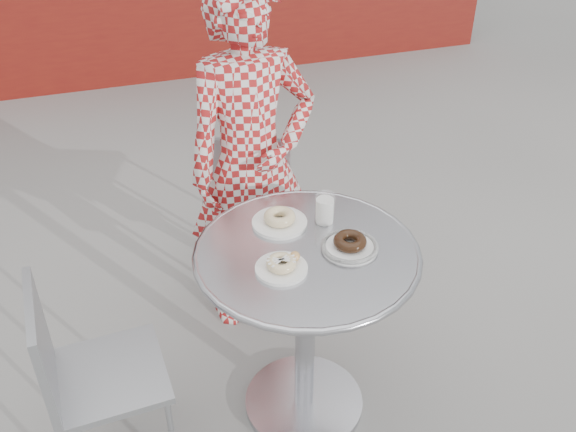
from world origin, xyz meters
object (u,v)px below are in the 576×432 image
object	(u,v)px
chair_far	(252,227)
plate_near	(282,265)
chair_left	(113,407)
plate_checker	(350,245)
plate_far	(280,220)
bistro_table	(306,293)
milk_cup	(325,209)
seated_person	(252,164)

from	to	relation	value
chair_far	plate_near	distance (m)	1.15
chair_left	plate_checker	xyz separation A→B (m)	(0.87, -0.05, 0.56)
plate_far	plate_checker	bearing A→B (deg)	-49.34
chair_left	plate_checker	world-z (taller)	plate_checker
bistro_table	chair_left	size ratio (longest dim) A/B	0.99
milk_cup	chair_left	bearing A→B (deg)	-171.02
bistro_table	seated_person	xyz separation A→B (m)	(-0.02, 0.65, 0.19)
plate_checker	chair_left	bearing A→B (deg)	176.97
plate_far	milk_cup	xyz separation A→B (m)	(0.16, -0.03, 0.03)
bistro_table	seated_person	bearing A→B (deg)	91.48
chair_left	seated_person	bearing A→B (deg)	-51.36
bistro_table	plate_near	world-z (taller)	plate_near
bistro_table	plate_far	distance (m)	0.28
plate_checker	milk_cup	xyz separation A→B (m)	(-0.02, 0.18, 0.04)
bistro_table	milk_cup	xyz separation A→B (m)	(0.12, 0.14, 0.25)
bistro_table	milk_cup	bearing A→B (deg)	50.66
chair_far	plate_near	size ratio (longest dim) A/B	4.87
bistro_table	chair_far	size ratio (longest dim) A/B	0.94
plate_far	milk_cup	bearing A→B (deg)	-11.82
bistro_table	plate_far	xyz separation A→B (m)	(-0.04, 0.18, 0.21)
plate_checker	milk_cup	distance (m)	0.19
bistro_table	plate_checker	distance (m)	0.26
chair_left	seated_person	size ratio (longest dim) A/B	0.51
chair_left	plate_checker	size ratio (longest dim) A/B	4.06
seated_person	plate_far	size ratio (longest dim) A/B	7.85
bistro_table	plate_near	xyz separation A→B (m)	(-0.11, -0.07, 0.21)
bistro_table	plate_far	world-z (taller)	plate_far
plate_far	plate_near	world-z (taller)	plate_far
plate_near	plate_checker	world-z (taller)	plate_checker
bistro_table	chair_far	bearing A→B (deg)	87.28
plate_near	plate_checker	size ratio (longest dim) A/B	0.88
bistro_table	plate_checker	xyz separation A→B (m)	(0.14, -0.04, 0.21)
seated_person	chair_left	bearing A→B (deg)	-145.74
plate_far	plate_near	distance (m)	0.26
chair_far	plate_checker	distance (m)	1.11
chair_far	seated_person	distance (m)	0.60
chair_left	milk_cup	xyz separation A→B (m)	(0.85, 0.13, 0.60)
chair_far	plate_near	bearing A→B (deg)	101.96
chair_far	plate_checker	bearing A→B (deg)	116.66
plate_near	bistro_table	bearing A→B (deg)	32.58
bistro_table	milk_cup	size ratio (longest dim) A/B	7.00
bistro_table	plate_checker	size ratio (longest dim) A/B	4.03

